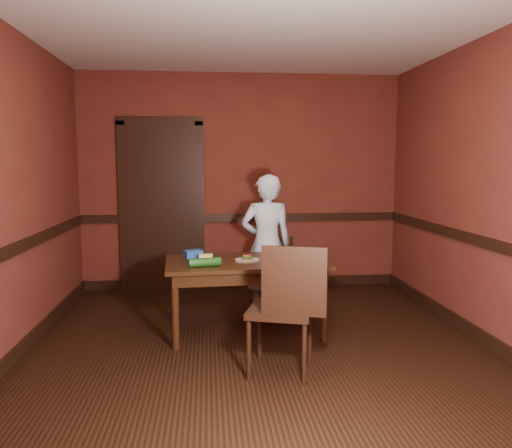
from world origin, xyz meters
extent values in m
cube|color=black|center=(0.00, 0.00, 0.00)|extent=(4.00, 4.50, 0.01)
cube|color=beige|center=(0.00, 0.00, 2.70)|extent=(4.00, 4.50, 0.01)
cube|color=#5E261C|center=(0.00, 2.25, 1.35)|extent=(4.00, 0.02, 2.70)
cube|color=#5E261C|center=(0.00, -2.25, 1.35)|extent=(4.00, 0.02, 2.70)
cube|color=#5E261C|center=(-2.00, 0.00, 1.35)|extent=(0.02, 4.50, 2.70)
cube|color=#5E261C|center=(2.00, 0.00, 1.35)|extent=(0.02, 4.50, 2.70)
cube|color=black|center=(0.00, 2.23, 0.90)|extent=(4.00, 0.03, 0.10)
cube|color=black|center=(-1.99, 0.00, 0.90)|extent=(0.03, 4.50, 0.10)
cube|color=black|center=(1.99, 0.00, 0.90)|extent=(0.03, 4.50, 0.10)
cube|color=black|center=(0.00, 2.23, 0.06)|extent=(4.00, 0.03, 0.12)
cube|color=black|center=(-1.99, 0.00, 0.06)|extent=(0.03, 4.50, 0.12)
cube|color=black|center=(1.99, 0.00, 0.06)|extent=(0.03, 4.50, 0.12)
cube|color=black|center=(-1.00, 2.21, 1.02)|extent=(0.85, 0.04, 2.05)
cube|color=black|center=(-1.48, 2.23, 1.02)|extent=(0.10, 0.06, 2.15)
cube|color=black|center=(-0.52, 2.23, 1.02)|extent=(0.10, 0.06, 2.15)
cube|color=black|center=(-1.00, 2.23, 2.10)|extent=(1.05, 0.06, 0.10)
cube|color=black|center=(-0.08, 0.50, 0.35)|extent=(1.53, 0.92, 0.69)
imported|color=silver|center=(0.19, 1.12, 0.74)|extent=(0.55, 0.37, 1.48)
cylinder|color=white|center=(-0.07, 0.46, 0.70)|extent=(0.23, 0.23, 0.01)
cube|color=#9A764A|center=(-0.07, 0.46, 0.71)|extent=(0.11, 0.10, 0.02)
ellipsoid|color=#509935|center=(-0.07, 0.46, 0.73)|extent=(0.10, 0.09, 0.02)
cylinder|color=red|center=(-0.09, 0.48, 0.75)|extent=(0.04, 0.04, 0.01)
cylinder|color=red|center=(-0.04, 0.46, 0.75)|extent=(0.04, 0.04, 0.01)
cylinder|color=#90C06C|center=(-0.10, 0.44, 0.75)|extent=(0.03, 0.03, 0.01)
cylinder|color=#90C06C|center=(-0.05, 0.49, 0.75)|extent=(0.03, 0.03, 0.01)
cylinder|color=#90C06C|center=(-0.07, 0.46, 0.75)|extent=(0.03, 0.03, 0.01)
cylinder|color=#65993F|center=(0.20, 0.34, 0.73)|extent=(0.07, 0.07, 0.08)
cylinder|color=#B6B5AF|center=(0.20, 0.34, 0.78)|extent=(0.08, 0.08, 0.01)
cylinder|color=white|center=(-0.45, 0.56, 0.70)|extent=(0.17, 0.17, 0.01)
cube|color=#EEE57D|center=(-0.45, 0.56, 0.72)|extent=(0.12, 0.08, 0.04)
cube|color=blue|center=(-0.57, 0.68, 0.72)|extent=(0.19, 0.16, 0.06)
cube|color=blue|center=(-0.57, 0.68, 0.76)|extent=(0.20, 0.17, 0.01)
cylinder|color=#164916|center=(-0.46, 0.25, 0.73)|extent=(0.29, 0.13, 0.08)
camera|label=1|loc=(-0.43, -4.05, 1.59)|focal=35.00mm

